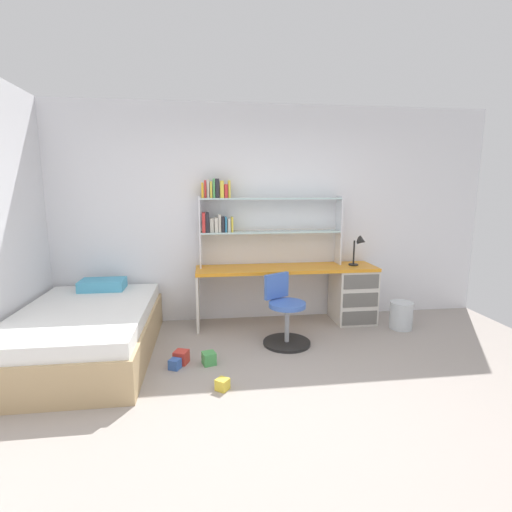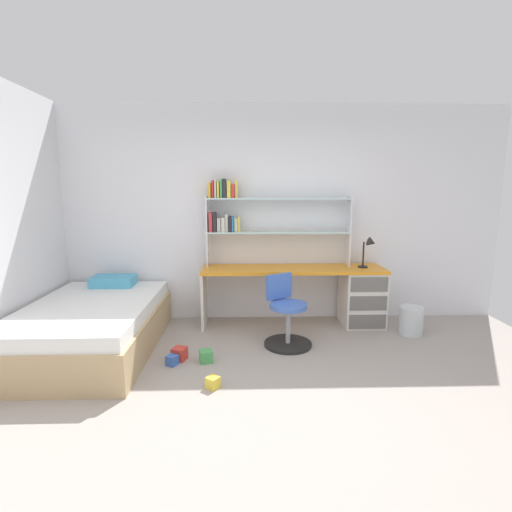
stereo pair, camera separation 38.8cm
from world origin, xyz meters
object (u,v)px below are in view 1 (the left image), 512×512
object	(u,v)px
bed_platform	(86,333)
toy_block_red_2	(181,357)
desk	(333,290)
desk_lamp	(360,246)
toy_block_blue_0	(175,364)
bookshelf_hutch	(247,215)
toy_block_yellow_3	(222,384)
toy_block_green_1	(209,358)
swivel_chair	(285,317)
waste_bin	(401,315)

from	to	relation	value
bed_platform	toy_block_red_2	distance (m)	1.01
desk	desk_lamp	world-z (taller)	desk_lamp
toy_block_blue_0	bed_platform	bearing A→B (deg)	156.74
bed_platform	toy_block_red_2	size ratio (longest dim) A/B	15.40
bookshelf_hutch	toy_block_yellow_3	world-z (taller)	bookshelf_hutch
desk	bookshelf_hutch	world-z (taller)	bookshelf_hutch
toy_block_green_1	toy_block_blue_0	bearing A→B (deg)	-170.06
swivel_chair	toy_block_blue_0	size ratio (longest dim) A/B	7.94
desk	toy_block_yellow_3	size ratio (longest dim) A/B	22.93
toy_block_yellow_3	desk	bearing A→B (deg)	45.89
toy_block_red_2	toy_block_blue_0	bearing A→B (deg)	-115.40
waste_bin	toy_block_green_1	xyz separation A→B (m)	(-2.33, -0.67, -0.10)
swivel_chair	waste_bin	size ratio (longest dim) A/B	2.31
bed_platform	waste_bin	size ratio (longest dim) A/B	5.90
bookshelf_hutch	desk	bearing A→B (deg)	-7.68
desk	swivel_chair	size ratio (longest dim) A/B	2.92
toy_block_blue_0	bookshelf_hutch	bearing A→B (deg)	56.18
waste_bin	bookshelf_hutch	bearing A→B (deg)	164.52
bookshelf_hutch	bed_platform	bearing A→B (deg)	-153.94
toy_block_green_1	desk_lamp	bearing A→B (deg)	27.50
toy_block_red_2	toy_block_yellow_3	size ratio (longest dim) A/B	1.30
bed_platform	toy_block_green_1	world-z (taller)	bed_platform
desk	toy_block_green_1	xyz separation A→B (m)	(-1.59, -1.03, -0.36)
desk	swivel_chair	bearing A→B (deg)	-140.43
swivel_chair	bookshelf_hutch	bearing A→B (deg)	113.47
waste_bin	toy_block_yellow_3	bearing A→B (deg)	-152.34
swivel_chair	bed_platform	bearing A→B (deg)	-177.86
bed_platform	toy_block_green_1	bearing A→B (deg)	-15.15
waste_bin	toy_block_green_1	size ratio (longest dim) A/B	2.73
toy_block_red_2	toy_block_yellow_3	distance (m)	0.67
desk_lamp	toy_block_red_2	size ratio (longest dim) A/B	3.03
desk_lamp	toy_block_red_2	distance (m)	2.53
toy_block_red_2	toy_block_green_1	bearing A→B (deg)	-11.74
desk_lamp	waste_bin	world-z (taller)	desk_lamp
desk_lamp	toy_block_blue_0	world-z (taller)	desk_lamp
desk_lamp	toy_block_blue_0	bearing A→B (deg)	-154.80
swivel_chair	waste_bin	bearing A→B (deg)	9.89
desk	toy_block_blue_0	world-z (taller)	desk
bed_platform	toy_block_blue_0	distance (m)	1.00
toy_block_blue_0	desk_lamp	bearing A→B (deg)	25.20
desk	bookshelf_hutch	bearing A→B (deg)	172.32
toy_block_blue_0	toy_block_yellow_3	size ratio (longest dim) A/B	0.99
toy_block_green_1	toy_block_yellow_3	world-z (taller)	toy_block_green_1
bed_platform	waste_bin	world-z (taller)	bed_platform
desk	toy_block_blue_0	size ratio (longest dim) A/B	23.22
bookshelf_hutch	waste_bin	bearing A→B (deg)	-15.48
desk_lamp	toy_block_yellow_3	bearing A→B (deg)	-140.33
desk_lamp	toy_block_blue_0	xyz separation A→B (m)	(-2.22, -1.05, -0.94)
desk_lamp	toy_block_yellow_3	xyz separation A→B (m)	(-1.79, -1.49, -0.93)
desk_lamp	toy_block_green_1	xyz separation A→B (m)	(-1.90, -0.99, -0.92)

